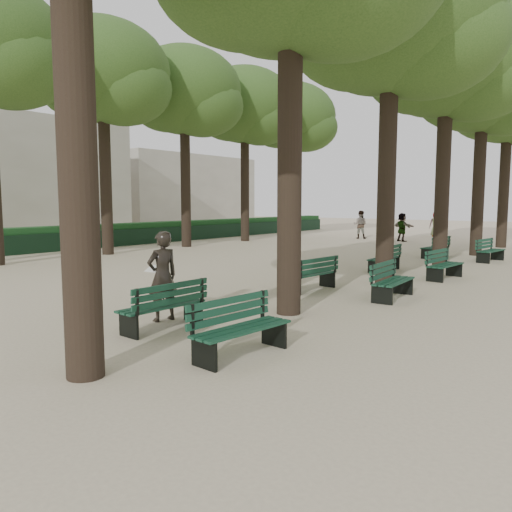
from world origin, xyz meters
The scene contains 24 objects.
ground centered at (0.00, 0.00, 0.00)m, with size 120.00×120.00×0.00m, color beige.
tree_central_2 centered at (1.50, 8.00, 7.65)m, with size 6.00×6.00×9.95m.
tree_central_3 centered at (1.50, 13.00, 7.65)m, with size 6.00×6.00×9.95m.
tree_central_4 centered at (1.50, 18.00, 7.65)m, with size 6.00×6.00×9.95m.
tree_central_5 centered at (1.50, 23.00, 7.65)m, with size 6.00×6.00×9.95m.
tree_far_2 centered at (-12.00, 8.00, 8.14)m, with size 6.00×6.00×10.45m.
tree_far_3 centered at (-12.00, 13.00, 8.14)m, with size 6.00×6.00×10.45m.
tree_far_4 centered at (-12.00, 18.00, 8.14)m, with size 6.00×6.00×10.45m.
tree_far_5 centered at (-12.00, 23.00, 8.14)m, with size 6.00×6.00×10.45m.
bench_left_0 centered at (0.37, 0.41, 0.27)m, with size 0.63×1.82×0.92m.
bench_left_1 centered at (0.37, 5.73, 0.27)m, with size 0.73×1.84×0.92m.
bench_left_2 centered at (0.37, 10.59, 0.27)m, with size 0.63×1.82×0.92m.
bench_left_3 centered at (0.37, 15.93, 0.27)m, with size 0.76×1.85×0.92m.
bench_right_0 centered at (2.63, 0.04, 0.27)m, with size 0.71×1.84×0.92m.
bench_right_1 centered at (2.63, 5.97, 0.27)m, with size 0.69×1.83×0.92m.
bench_right_2 centered at (2.63, 10.03, 0.27)m, with size 0.69×1.83×0.92m.
bench_right_3 centered at (2.63, 15.83, 0.27)m, with size 0.78×1.85×0.92m.
man_with_map centered at (-0.16, 0.89, 0.92)m, with size 0.69×0.80×1.84m.
pedestrian_d centered at (-3.95, 29.02, 0.88)m, with size 0.86×0.35×1.75m, color #262628.
pedestrian_a centered at (-7.25, 24.13, 0.92)m, with size 0.89×0.37×1.84m, color #262628.
pedestrian_e centered at (-4.20, 23.61, 0.87)m, with size 1.62×0.35×1.74m, color #262628.
fence centered at (-15.00, 11.00, 0.45)m, with size 0.08×42.00×0.90m, color black.
hedge centered at (-15.70, 11.00, 0.60)m, with size 1.20×42.00×1.20m, color #17441E.
building_far centered at (-33.00, 30.00, 3.50)m, with size 12.00×16.00×7.00m, color #B7B2A3.
Camera 1 is at (7.51, -5.83, 2.43)m, focal length 35.00 mm.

